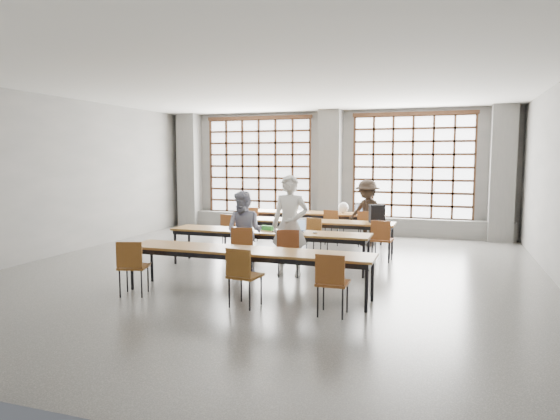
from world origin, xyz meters
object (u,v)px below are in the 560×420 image
Objects in this scene: desk_row_a at (309,214)px; chair_mid_centre at (316,233)px; student_male at (290,226)px; laptop_back at (361,211)px; chair_near_right at (332,278)px; chair_front_right at (289,248)px; plastic_bag at (343,208)px; green_box at (267,228)px; chair_back_right at (366,225)px; student_back at (367,213)px; desk_row_d at (247,254)px; desk_row_c at (268,234)px; chair_near_mid at (242,271)px; chair_near_left at (132,262)px; laptop_front at (296,228)px; desk_row_b at (306,223)px; chair_mid_left at (231,229)px; phone at (275,232)px; chair_front_left at (243,245)px; red_pouch at (134,264)px; chair_mid_right at (382,236)px; chair_back_left at (252,220)px; backpack at (377,214)px; student_female at (245,232)px; mouse at (315,232)px; chair_back_mid at (333,223)px.

chair_mid_centre is at bearing -71.60° from desk_row_a.
student_male reaches higher than laptop_back.
student_male is at bearing 120.75° from chair_near_right.
chair_front_right is 4.24m from plastic_bag.
green_box is at bearing 136.28° from student_male.
chair_mid_centre is 3.08× the size of plastic_bag.
chair_near_right is at bearing -72.39° from chair_mid_centre.
student_back reaches higher than chair_back_right.
desk_row_c is at bearing 100.25° from desk_row_d.
chair_front_right is (0.62, -0.63, -0.13)m from desk_row_c.
chair_front_right and chair_near_mid have the same top height.
desk_row_c is at bearing -91.90° from student_back.
student_male is at bearing -98.48° from laptop_back.
chair_front_right is 2.77m from chair_near_left.
laptop_front is 1.40× the size of plastic_bag.
laptop_front reaches higher than desk_row_b.
chair_mid_left is (-1.36, 1.24, -0.13)m from desk_row_c.
student_male reaches higher than phone.
chair_near_left is at bearing -109.29° from desk_row_b.
chair_near_mid reaches higher than desk_row_a.
phone is (0.23, -0.18, -0.04)m from green_box.
chair_front_left is at bearing -92.05° from desk_row_a.
chair_near_mid is at bearing -67.37° from chair_front_left.
desk_row_a reaches higher than red_pouch.
chair_back_left is at bearing 154.81° from chair_mid_right.
desk_row_c is 2.02m from desk_row_d.
desk_row_b is at bearing 96.38° from student_male.
chair_back_right is 1.00× the size of chair_mid_left.
chair_back_left is 3.52× the size of green_box.
chair_near_right is (1.61, -4.49, -0.13)m from desk_row_b.
chair_near_mid is at bearing -73.26° from desk_row_d.
chair_near_mid is at bearing -130.30° from backpack.
desk_row_d is 1.63m from student_female.
desk_row_b is 1.00× the size of desk_row_c.
chair_front_left is (1.24, -3.55, 0.00)m from chair_back_left.
student_female is at bearing -92.67° from student_back.
chair_mid_centre is 1.37m from green_box.
mouse is (0.95, -0.02, 0.08)m from desk_row_c.
desk_row_d is 4.55× the size of chair_back_right.
desk_row_a is 4.55× the size of chair_back_mid.
desk_row_c is 30.77× the size of phone.
student_female reaches higher than red_pouch.
red_pouch is at bearing -112.45° from laptop_back.
desk_row_a is 6.20m from chair_near_mid.
student_back is at bearing -38.16° from plastic_bag.
backpack is at bearing 73.97° from chair_near_mid.
laptop_back reaches higher than chair_mid_centre.
mouse is at bearing -87.12° from plastic_bag.
phone reaches higher than desk_row_b.
chair_mid_right is 2.20× the size of backpack.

